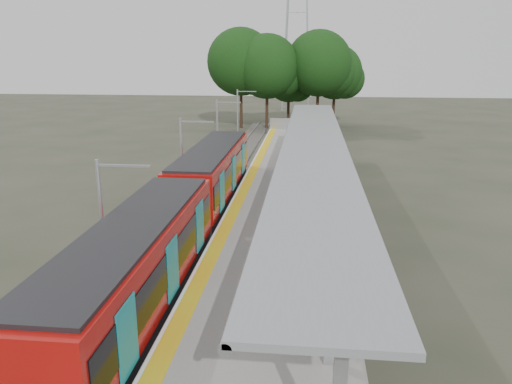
{
  "coord_description": "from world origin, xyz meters",
  "views": [
    {
      "loc": [
        1.3,
        -9.95,
        9.13
      ],
      "look_at": [
        -1.28,
        14.31,
        2.3
      ],
      "focal_mm": 35.0,
      "sensor_mm": 36.0,
      "label": 1
    }
  ],
  "objects_px": {
    "info_pillar_far": "(301,191)",
    "litter_bin": "(297,177)",
    "bench_mid": "(314,206)",
    "bench_near": "(337,238)",
    "bench_far": "(317,172)",
    "info_pillar_near": "(321,244)",
    "train": "(184,207)"
  },
  "relations": [
    {
      "from": "info_pillar_far",
      "to": "litter_bin",
      "type": "bearing_deg",
      "value": 76.68
    },
    {
      "from": "info_pillar_far",
      "to": "bench_mid",
      "type": "bearing_deg",
      "value": -90.35
    },
    {
      "from": "bench_near",
      "to": "bench_mid",
      "type": "height_order",
      "value": "bench_near"
    },
    {
      "from": "bench_far",
      "to": "litter_bin",
      "type": "bearing_deg",
      "value": -127.59
    },
    {
      "from": "litter_bin",
      "to": "info_pillar_near",
      "type": "bearing_deg",
      "value": -84.03
    },
    {
      "from": "info_pillar_near",
      "to": "info_pillar_far",
      "type": "height_order",
      "value": "info_pillar_near"
    },
    {
      "from": "litter_bin",
      "to": "bench_far",
      "type": "bearing_deg",
      "value": 37.15
    },
    {
      "from": "bench_near",
      "to": "info_pillar_far",
      "type": "bearing_deg",
      "value": 123.77
    },
    {
      "from": "train",
      "to": "litter_bin",
      "type": "distance_m",
      "value": 10.37
    },
    {
      "from": "info_pillar_far",
      "to": "litter_bin",
      "type": "distance_m",
      "value": 4.32
    },
    {
      "from": "bench_near",
      "to": "litter_bin",
      "type": "distance_m",
      "value": 11.4
    },
    {
      "from": "info_pillar_far",
      "to": "bench_near",
      "type": "bearing_deg",
      "value": -94.51
    },
    {
      "from": "bench_far",
      "to": "info_pillar_near",
      "type": "bearing_deg",
      "value": -74.6
    },
    {
      "from": "bench_far",
      "to": "info_pillar_near",
      "type": "relative_size",
      "value": 0.96
    },
    {
      "from": "train",
      "to": "info_pillar_near",
      "type": "bearing_deg",
      "value": -28.11
    },
    {
      "from": "bench_mid",
      "to": "litter_bin",
      "type": "relative_size",
      "value": 2.01
    },
    {
      "from": "train",
      "to": "litter_bin",
      "type": "relative_size",
      "value": 32.98
    },
    {
      "from": "bench_far",
      "to": "info_pillar_near",
      "type": "height_order",
      "value": "info_pillar_near"
    },
    {
      "from": "bench_mid",
      "to": "litter_bin",
      "type": "distance_m",
      "value": 6.69
    },
    {
      "from": "train",
      "to": "bench_far",
      "type": "bearing_deg",
      "value": 57.28
    },
    {
      "from": "bench_near",
      "to": "info_pillar_far",
      "type": "xyz_separation_m",
      "value": [
        -1.64,
        6.94,
        0.12
      ]
    },
    {
      "from": "bench_mid",
      "to": "bench_far",
      "type": "xyz_separation_m",
      "value": [
        0.21,
        7.56,
        0.01
      ]
    },
    {
      "from": "train",
      "to": "bench_mid",
      "type": "distance_m",
      "value": 6.65
    },
    {
      "from": "bench_far",
      "to": "info_pillar_far",
      "type": "bearing_deg",
      "value": -84.79
    },
    {
      "from": "bench_mid",
      "to": "bench_far",
      "type": "relative_size",
      "value": 0.98
    },
    {
      "from": "train",
      "to": "bench_mid",
      "type": "relative_size",
      "value": 16.39
    },
    {
      "from": "info_pillar_near",
      "to": "litter_bin",
      "type": "bearing_deg",
      "value": 78.23
    },
    {
      "from": "info_pillar_near",
      "to": "info_pillar_far",
      "type": "xyz_separation_m",
      "value": [
        -0.97,
        8.14,
        -0.06
      ]
    },
    {
      "from": "train",
      "to": "bench_far",
      "type": "distance_m",
      "value": 11.84
    },
    {
      "from": "bench_mid",
      "to": "bench_far",
      "type": "bearing_deg",
      "value": 76.01
    },
    {
      "from": "bench_near",
      "to": "train",
      "type": "bearing_deg",
      "value": -176.99
    },
    {
      "from": "train",
      "to": "info_pillar_near",
      "type": "height_order",
      "value": "train"
    }
  ]
}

